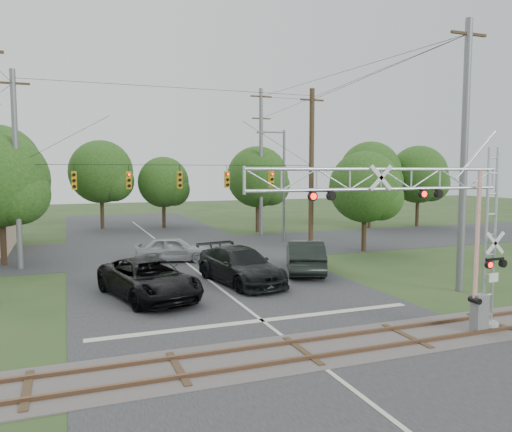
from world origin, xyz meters
name	(u,v)px	position (x,y,z in m)	size (l,w,h in m)	color
ground	(334,376)	(0.00, 0.00, 0.00)	(160.00, 160.00, 0.00)	#27411E
road_main	(227,294)	(0.00, 10.00, 0.01)	(14.00, 90.00, 0.02)	#272729
road_cross	(169,250)	(0.00, 24.00, 0.01)	(90.00, 12.00, 0.02)	#272729
railroad_track	(303,351)	(0.00, 2.00, 0.03)	(90.00, 3.20, 0.17)	#433E3A
crossing_gantry	(427,221)	(4.41, 1.64, 4.07)	(9.84, 0.84, 6.58)	#999993
traffic_signal_span	(194,172)	(0.93, 20.00, 5.66)	(19.34, 0.36, 11.50)	slate
pickup_black	(149,279)	(-3.51, 10.56, 0.88)	(2.94, 6.37, 1.77)	black
car_dark	(240,266)	(1.34, 11.93, 0.91)	(2.56, 6.29, 1.83)	black
sedan_silver	(173,249)	(-0.63, 19.22, 0.81)	(1.90, 4.73, 1.61)	#93949A
suv_dark	(305,256)	(5.67, 13.23, 0.93)	(1.96, 5.62, 1.85)	black
streetlight	(282,180)	(9.28, 24.67, 5.01)	(2.39, 0.25, 8.96)	slate
utility_poles	(205,165)	(2.33, 22.36, 6.12)	(25.82, 29.17, 12.92)	#3D281C
treeline	(127,173)	(-2.03, 31.51, 5.53)	(58.23, 26.63, 9.61)	#3A291A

